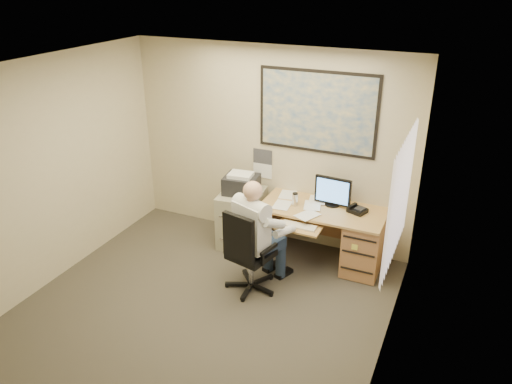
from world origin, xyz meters
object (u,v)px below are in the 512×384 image
at_px(office_chair, 250,268).
at_px(filing_cabinet, 242,213).
at_px(desk, 347,234).
at_px(person, 252,236).

bearing_deg(office_chair, filing_cabinet, 133.70).
relative_size(desk, office_chair, 1.50).
bearing_deg(filing_cabinet, office_chair, -65.93).
height_order(desk, filing_cabinet, desk).
height_order(filing_cabinet, office_chair, office_chair).
bearing_deg(office_chair, person, 111.33).
bearing_deg(filing_cabinet, person, -64.31).
relative_size(filing_cabinet, person, 0.76).
xyz_separation_m(filing_cabinet, person, (0.57, -0.91, 0.24)).
bearing_deg(office_chair, desk, 62.50).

